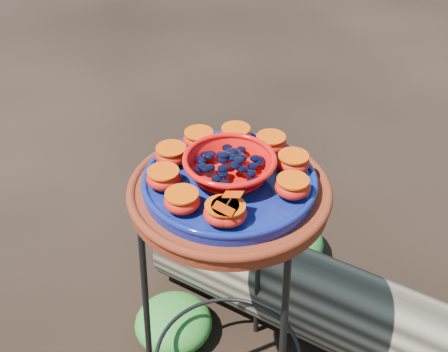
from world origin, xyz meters
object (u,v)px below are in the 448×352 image
at_px(terracotta_saucer, 229,194).
at_px(driftwood_log, 375,323).
at_px(red_bowl, 230,168).
at_px(cobalt_plate, 229,183).
at_px(plant_stand, 229,307).

bearing_deg(terracotta_saucer, driftwood_log, 39.96).
xyz_separation_m(red_bowl, driftwood_log, (0.34, 0.29, -0.65)).
distance_m(terracotta_saucer, red_bowl, 0.07).
height_order(red_bowl, driftwood_log, red_bowl).
bearing_deg(red_bowl, driftwood_log, 39.96).
relative_size(cobalt_plate, driftwood_log, 0.26).
xyz_separation_m(plant_stand, terracotta_saucer, (0.00, 0.00, 0.37)).
height_order(plant_stand, cobalt_plate, cobalt_plate).
bearing_deg(terracotta_saucer, cobalt_plate, 0.00).
height_order(cobalt_plate, red_bowl, red_bowl).
height_order(cobalt_plate, driftwood_log, cobalt_plate).
distance_m(plant_stand, red_bowl, 0.43).
bearing_deg(red_bowl, plant_stand, 0.00).
bearing_deg(cobalt_plate, driftwood_log, 39.96).
xyz_separation_m(plant_stand, red_bowl, (0.00, 0.00, 0.43)).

